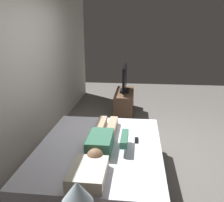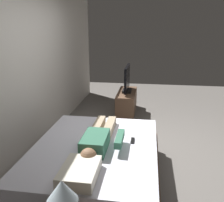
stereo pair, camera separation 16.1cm
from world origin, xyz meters
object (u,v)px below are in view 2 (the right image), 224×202
at_px(lamp, 62,192).
at_px(tv, 127,80).
at_px(pillow, 80,172).
at_px(tv_stand, 127,102).
at_px(bed, 96,165).
at_px(remote, 133,141).
at_px(person, 99,138).

bearing_deg(lamp, tv, -1.04).
relative_size(pillow, tv_stand, 0.44).
bearing_deg(lamp, bed, 2.62).
bearing_deg(tv, lamp, 178.96).
height_order(pillow, remote, pillow).
relative_size(bed, person, 1.58).
bearing_deg(tv_stand, bed, 177.23).
relative_size(bed, pillow, 4.16).
height_order(bed, person, person).
xyz_separation_m(remote, lamp, (-1.48, 0.38, 0.30)).
relative_size(person, lamp, 3.00).
bearing_deg(tv_stand, tv, 180.00).
bearing_deg(pillow, person, -3.20).
bearing_deg(lamp, remote, -14.59).
height_order(pillow, person, person).
xyz_separation_m(person, lamp, (-1.33, -0.02, 0.23)).
distance_m(pillow, person, 0.71).
bearing_deg(person, bed, 126.15).
relative_size(remote, tv, 0.17).
xyz_separation_m(bed, tv, (2.76, -0.13, 0.52)).
distance_m(remote, tv, 2.61).
xyz_separation_m(pillow, person, (0.71, -0.04, 0.02)).
bearing_deg(bed, lamp, -177.38).
height_order(remote, lamp, lamp).
bearing_deg(person, pillow, 176.80).
height_order(remote, tv_stand, remote).
xyz_separation_m(pillow, lamp, (-0.62, -0.06, 0.25)).
height_order(pillow, tv_stand, pillow).
relative_size(tv_stand, tv, 1.25).
relative_size(person, tv, 1.43).
bearing_deg(pillow, lamp, -174.52).
bearing_deg(remote, bed, 112.05).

